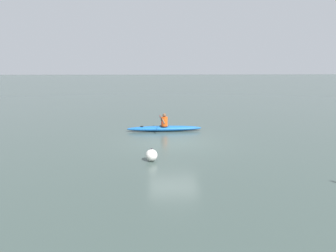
# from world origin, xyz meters

# --- Properties ---
(ground_plane) EXTENTS (160.00, 160.00, 0.00)m
(ground_plane) POSITION_xyz_m (0.00, 0.00, 0.00)
(ground_plane) COLOR #384742
(kayak) EXTENTS (4.39, 0.81, 0.31)m
(kayak) POSITION_xyz_m (0.41, -2.55, 0.16)
(kayak) COLOR #1959A5
(kayak) RESTS_ON ground
(kayaker) EXTENTS (0.46, 2.46, 0.74)m
(kayaker) POSITION_xyz_m (0.43, -2.55, 0.62)
(kayaker) COLOR #E04C14
(kayaker) RESTS_ON kayak
(mooring_buoy_orange_mid) EXTENTS (0.49, 0.49, 0.53)m
(mooring_buoy_orange_mid) POSITION_xyz_m (1.08, 3.17, 0.25)
(mooring_buoy_orange_mid) COLOR silver
(mooring_buoy_orange_mid) RESTS_ON ground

